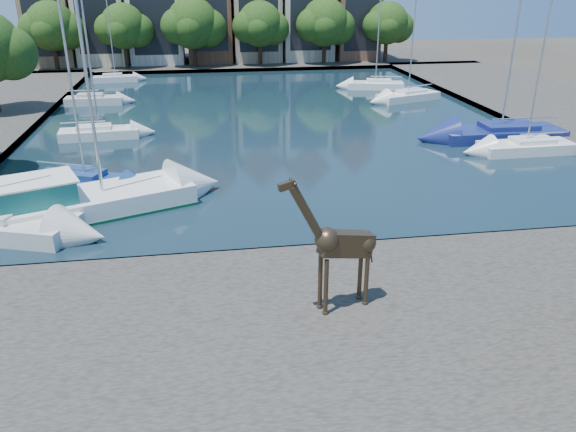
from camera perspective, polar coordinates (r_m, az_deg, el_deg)
name	(u,v)px	position (r m, az deg, el deg)	size (l,w,h in m)	color
ground	(347,252)	(23.68, 6.02, -3.65)	(160.00, 160.00, 0.00)	#38332B
water_basin	(272,119)	(45.97, -1.60, 9.86)	(38.00, 50.00, 0.08)	black
near_quay	(405,348)	(17.88, 11.81, -12.95)	(50.00, 14.00, 0.50)	#48443E
far_quay	(241,61)	(77.28, -4.81, 15.40)	(60.00, 16.00, 0.50)	#48443E
right_quay	(557,106)	(54.96, 25.66, 10.06)	(14.00, 52.00, 0.50)	#48443E
townhouse_west_end	(50,5)	(78.35, -23.03, 19.11)	(5.44, 9.18, 14.93)	#937250
townhouse_west_inner	(155,5)	(76.57, -13.36, 20.17)	(6.43, 9.18, 15.15)	silver
townhouse_east_inner	(255,1)	(76.80, -3.41, 21.00)	(5.94, 9.18, 15.79)	tan
townhouse_east_end	(353,5)	(79.19, 6.64, 20.51)	(5.44, 9.18, 14.43)	brown
far_tree_far_west	(52,28)	(72.89, -22.83, 17.22)	(7.28, 5.60, 7.68)	#332114
far_tree_west	(124,28)	(71.55, -16.31, 17.88)	(6.76, 5.20, 7.36)	#332114
far_tree_mid_west	(194,25)	(71.06, -9.58, 18.59)	(7.80, 6.00, 8.00)	#332114
far_tree_mid_east	(261,26)	(71.50, -2.81, 18.76)	(7.02, 5.40, 7.52)	#332114
far_tree_east	(325,24)	(72.81, 3.83, 18.90)	(7.54, 5.80, 7.84)	#332114
far_tree_far_east	(388,24)	(74.96, 10.12, 18.62)	(6.76, 5.20, 7.36)	#332114
giraffe_statue	(339,244)	(17.86, 5.22, -2.89)	(3.28, 1.17, 4.73)	#392B1C
motorsailer	(67,201)	(28.39, -21.54, 1.41)	(11.43, 7.09, 10.64)	white
sailboat_left_b	(85,180)	(31.83, -19.89, 3.49)	(6.33, 4.31, 10.52)	navy
sailboat_left_c	(99,131)	(42.16, -18.64, 8.21)	(5.53, 2.32, 10.14)	white
sailboat_left_d	(94,99)	(53.86, -19.09, 11.21)	(4.96, 1.77, 7.75)	silver
sailboat_left_e	(116,77)	(65.20, -17.12, 13.34)	(4.75, 2.14, 9.23)	silver
sailboat_right_a	(527,145)	(39.66, 23.07, 6.66)	(6.09, 2.21, 9.48)	silver
sailboat_right_b	(501,131)	(42.40, 20.82, 8.07)	(8.57, 3.10, 10.75)	navy
sailboat_right_c	(408,95)	(53.86, 12.11, 11.96)	(6.32, 3.99, 10.28)	white
sailboat_right_d	(375,84)	(59.08, 8.87, 13.15)	(5.88, 3.14, 8.70)	white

